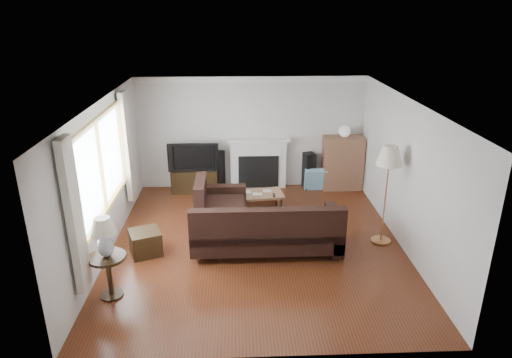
{
  "coord_description": "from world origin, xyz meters",
  "views": [
    {
      "loc": [
        -0.31,
        -7.05,
        3.93
      ],
      "look_at": [
        0.0,
        0.3,
        1.1
      ],
      "focal_mm": 32.0,
      "sensor_mm": 36.0,
      "label": 1
    }
  ],
  "objects_px": {
    "sectional_sofa": "(266,227)",
    "coffee_table": "(257,202)",
    "bookshelf": "(342,163)",
    "floor_lamp": "(386,196)",
    "side_table": "(110,276)",
    "tv_stand": "(195,180)"
  },
  "relations": [
    {
      "from": "sectional_sofa",
      "to": "floor_lamp",
      "type": "relative_size",
      "value": 1.53
    },
    {
      "from": "bookshelf",
      "to": "tv_stand",
      "type": "bearing_deg",
      "value": -179.67
    },
    {
      "from": "tv_stand",
      "to": "coffee_table",
      "type": "bearing_deg",
      "value": -40.8
    },
    {
      "from": "sectional_sofa",
      "to": "coffee_table",
      "type": "height_order",
      "value": "sectional_sofa"
    },
    {
      "from": "sectional_sofa",
      "to": "floor_lamp",
      "type": "xyz_separation_m",
      "value": [
        2.05,
        0.21,
        0.45
      ]
    },
    {
      "from": "bookshelf",
      "to": "floor_lamp",
      "type": "distance_m",
      "value": 2.54
    },
    {
      "from": "tv_stand",
      "to": "coffee_table",
      "type": "height_order",
      "value": "tv_stand"
    },
    {
      "from": "sectional_sofa",
      "to": "coffee_table",
      "type": "relative_size",
      "value": 2.65
    },
    {
      "from": "sectional_sofa",
      "to": "side_table",
      "type": "relative_size",
      "value": 4.11
    },
    {
      "from": "sectional_sofa",
      "to": "coffee_table",
      "type": "bearing_deg",
      "value": 93.03
    },
    {
      "from": "tv_stand",
      "to": "bookshelf",
      "type": "bearing_deg",
      "value": 0.33
    },
    {
      "from": "sectional_sofa",
      "to": "tv_stand",
      "type": "bearing_deg",
      "value": 117.71
    },
    {
      "from": "floor_lamp",
      "to": "side_table",
      "type": "xyz_separation_m",
      "value": [
        -4.35,
        -1.43,
        -0.55
      ]
    },
    {
      "from": "floor_lamp",
      "to": "side_table",
      "type": "distance_m",
      "value": 4.61
    },
    {
      "from": "tv_stand",
      "to": "side_table",
      "type": "bearing_deg",
      "value": -102.51
    },
    {
      "from": "side_table",
      "to": "coffee_table",
      "type": "bearing_deg",
      "value": 51.4
    },
    {
      "from": "tv_stand",
      "to": "sectional_sofa",
      "type": "distance_m",
      "value": 3.07
    },
    {
      "from": "coffee_table",
      "to": "floor_lamp",
      "type": "bearing_deg",
      "value": -40.11
    },
    {
      "from": "side_table",
      "to": "sectional_sofa",
      "type": "bearing_deg",
      "value": 28.0
    },
    {
      "from": "bookshelf",
      "to": "coffee_table",
      "type": "distance_m",
      "value": 2.33
    },
    {
      "from": "tv_stand",
      "to": "floor_lamp",
      "type": "bearing_deg",
      "value": -35.77
    },
    {
      "from": "bookshelf",
      "to": "coffee_table",
      "type": "bearing_deg",
      "value": -149.01
    }
  ]
}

